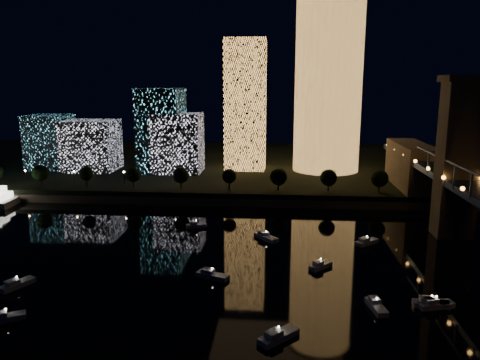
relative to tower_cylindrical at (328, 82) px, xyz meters
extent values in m
plane|color=black|center=(-33.14, -135.12, -48.07)|extent=(520.00, 520.00, 0.00)
cube|color=black|center=(-33.14, 24.88, -45.57)|extent=(420.00, 160.00, 5.00)
cube|color=#6B5E4C|center=(-33.14, -53.12, -46.57)|extent=(420.00, 6.00, 3.00)
cylinder|color=#FFAC51|center=(0.00, 0.00, -1.13)|extent=(32.00, 32.00, 83.89)
cube|color=#FFAC51|center=(-40.00, 1.76, -11.29)|extent=(19.98, 19.98, 63.56)
cube|color=white|center=(-72.09, -10.46, -28.92)|extent=(23.00, 19.46, 28.30)
cube|color=#50C1D9|center=(-80.66, -6.69, -23.02)|extent=(20.05, 26.06, 40.09)
cube|color=white|center=(-116.12, -8.80, -30.78)|extent=(24.58, 22.34, 24.58)
cube|color=#50C1D9|center=(-139.10, -5.05, -29.63)|extent=(19.20, 21.12, 26.88)
cube|color=#6B5E4C|center=(31.86, -85.12, -24.07)|extent=(11.00, 9.00, 48.00)
cube|color=#6B5E4C|center=(31.86, -85.12, 0.93)|extent=(13.00, 11.00, 2.00)
cube|color=#6B5E4C|center=(31.86, -35.12, -36.57)|extent=(12.00, 40.00, 23.00)
cube|color=navy|center=(26.86, -99.12, -26.57)|extent=(0.50, 0.50, 7.00)
cube|color=navy|center=(26.86, -75.12, -26.57)|extent=(0.50, 0.50, 7.00)
sphere|color=orange|center=(26.36, -90.12, -28.27)|extent=(1.20, 1.20, 1.20)
sphere|color=orange|center=(26.36, -45.12, -28.27)|extent=(1.20, 1.20, 1.20)
cube|color=silver|center=(-84.83, -133.25, -47.47)|extent=(6.18, 8.68, 1.20)
cube|color=silver|center=(-85.40, -134.37, -46.37)|extent=(3.27, 3.60, 1.00)
sphere|color=white|center=(-84.83, -133.25, -45.47)|extent=(0.36, 0.36, 0.36)
cube|color=silver|center=(11.30, -135.66, -47.47)|extent=(8.26, 4.56, 1.20)
cube|color=silver|center=(10.16, -135.99, -46.37)|extent=(3.21, 2.72, 1.00)
sphere|color=white|center=(11.30, -135.66, -45.47)|extent=(0.36, 0.36, 0.36)
cube|color=silver|center=(10.46, -135.33, -47.47)|extent=(7.79, 2.75, 1.20)
cube|color=silver|center=(9.30, -135.29, -46.37)|extent=(2.77, 2.10, 1.00)
sphere|color=white|center=(10.46, -135.33, -45.47)|extent=(0.36, 0.36, 0.36)
cube|color=silver|center=(-26.65, -93.71, -47.47)|extent=(7.94, 8.56, 1.20)
cube|color=silver|center=(-27.52, -92.70, -46.37)|extent=(3.77, 3.85, 1.00)
sphere|color=white|center=(-26.65, -93.71, -45.47)|extent=(0.36, 0.36, 0.36)
cube|color=silver|center=(-11.73, -115.57, -47.47)|extent=(6.55, 6.46, 1.20)
cube|color=silver|center=(-12.48, -116.30, -46.37)|extent=(3.01, 3.00, 1.00)
sphere|color=white|center=(-11.73, -115.57, -45.47)|extent=(0.36, 0.36, 0.36)
cube|color=silver|center=(-78.16, -149.00, -47.47)|extent=(7.51, 5.84, 1.20)
cube|color=silver|center=(-79.10, -149.57, -46.37)|extent=(3.20, 2.97, 1.00)
sphere|color=white|center=(-78.16, -149.00, -45.47)|extent=(0.36, 0.36, 0.36)
cube|color=silver|center=(-39.20, -124.31, -47.47)|extent=(8.86, 5.65, 1.20)
cube|color=silver|center=(-40.37, -123.84, -46.37)|extent=(3.56, 3.14, 1.00)
sphere|color=white|center=(-39.20, -124.31, -45.47)|extent=(0.36, 0.36, 0.36)
cube|color=silver|center=(-22.66, -151.40, -47.47)|extent=(8.17, 8.18, 1.20)
cube|color=silver|center=(-23.59, -152.33, -46.37)|extent=(3.78, 3.78, 1.00)
sphere|color=white|center=(-22.66, -151.40, -45.47)|extent=(0.36, 0.36, 0.36)
cube|color=silver|center=(3.78, -95.54, -47.47)|extent=(7.84, 7.12, 1.20)
cube|color=silver|center=(2.85, -96.31, -46.37)|extent=(3.50, 3.41, 1.00)
sphere|color=white|center=(3.78, -95.54, -45.47)|extent=(0.36, 0.36, 0.36)
cube|color=silver|center=(-50.39, -83.59, -47.47)|extent=(7.12, 4.29, 1.20)
cube|color=silver|center=(-51.35, -83.92, -46.37)|extent=(2.82, 2.45, 1.00)
sphere|color=white|center=(-50.39, -83.59, -45.47)|extent=(0.36, 0.36, 0.36)
cube|color=silver|center=(-1.75, -137.72, -47.47)|extent=(3.86, 8.05, 1.20)
cube|color=silver|center=(-1.97, -136.58, -46.37)|extent=(2.48, 3.03, 1.00)
sphere|color=white|center=(-1.75, -137.72, -45.47)|extent=(0.36, 0.36, 0.36)
cylinder|color=black|center=(-123.14, -47.12, -41.07)|extent=(0.70, 0.70, 4.00)
sphere|color=black|center=(-123.14, -47.12, -37.57)|extent=(6.90, 6.90, 6.90)
cylinder|color=black|center=(-103.14, -47.12, -41.07)|extent=(0.70, 0.70, 4.00)
sphere|color=black|center=(-103.14, -47.12, -37.57)|extent=(5.82, 5.82, 5.82)
cylinder|color=black|center=(-83.14, -47.12, -41.07)|extent=(0.70, 0.70, 4.00)
sphere|color=black|center=(-83.14, -47.12, -37.57)|extent=(6.26, 6.26, 6.26)
cylinder|color=black|center=(-63.14, -47.12, -41.07)|extent=(0.70, 0.70, 4.00)
sphere|color=black|center=(-63.14, -47.12, -37.57)|extent=(6.62, 6.62, 6.62)
cylinder|color=black|center=(-43.14, -47.12, -41.07)|extent=(0.70, 0.70, 4.00)
sphere|color=black|center=(-43.14, -47.12, -37.57)|extent=(5.94, 5.94, 5.94)
cylinder|color=black|center=(-23.14, -47.12, -41.07)|extent=(0.70, 0.70, 4.00)
sphere|color=black|center=(-23.14, -47.12, -37.57)|extent=(6.95, 6.95, 6.95)
cylinder|color=black|center=(-3.14, -47.12, -41.07)|extent=(0.70, 0.70, 4.00)
sphere|color=black|center=(-3.14, -47.12, -37.57)|extent=(6.78, 6.78, 6.78)
cylinder|color=black|center=(16.86, -47.12, -41.07)|extent=(0.70, 0.70, 4.00)
sphere|color=black|center=(16.86, -47.12, -37.57)|extent=(6.91, 6.91, 6.91)
cylinder|color=black|center=(-133.14, -41.12, -40.57)|extent=(0.24, 0.24, 5.00)
sphere|color=#FFCC7F|center=(-133.14, -41.12, -37.77)|extent=(0.70, 0.70, 0.70)
cylinder|color=black|center=(-111.14, -41.12, -40.57)|extent=(0.24, 0.24, 5.00)
sphere|color=#FFCC7F|center=(-111.14, -41.12, -37.77)|extent=(0.70, 0.70, 0.70)
cylinder|color=black|center=(-89.14, -41.12, -40.57)|extent=(0.24, 0.24, 5.00)
sphere|color=#FFCC7F|center=(-89.14, -41.12, -37.77)|extent=(0.70, 0.70, 0.70)
cylinder|color=black|center=(-67.14, -41.12, -40.57)|extent=(0.24, 0.24, 5.00)
sphere|color=#FFCC7F|center=(-67.14, -41.12, -37.77)|extent=(0.70, 0.70, 0.70)
cylinder|color=black|center=(-45.14, -41.12, -40.57)|extent=(0.24, 0.24, 5.00)
sphere|color=#FFCC7F|center=(-45.14, -41.12, -37.77)|extent=(0.70, 0.70, 0.70)
cylinder|color=black|center=(-23.14, -41.12, -40.57)|extent=(0.24, 0.24, 5.00)
sphere|color=#FFCC7F|center=(-23.14, -41.12, -37.77)|extent=(0.70, 0.70, 0.70)
cylinder|color=black|center=(-1.14, -41.12, -40.57)|extent=(0.24, 0.24, 5.00)
sphere|color=#FFCC7F|center=(-1.14, -41.12, -37.77)|extent=(0.70, 0.70, 0.70)
camera|label=1|loc=(-23.22, -232.41, -0.25)|focal=35.00mm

